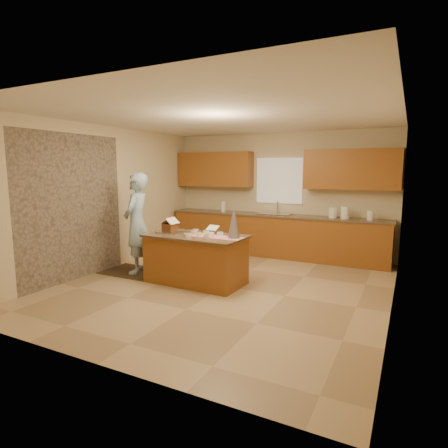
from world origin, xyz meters
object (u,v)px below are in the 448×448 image
at_px(boy, 137,223).
at_px(gingerbread_house, 170,226).
at_px(island_base, 196,260).
at_px(tinsel_tree, 234,223).

height_order(boy, gingerbread_house, boy).
bearing_deg(island_base, boy, -179.99).
bearing_deg(gingerbread_house, island_base, 3.48).
bearing_deg(boy, gingerbread_house, 68.15).
xyz_separation_m(island_base, gingerbread_house, (-0.49, -0.03, 0.54)).
distance_m(island_base, tinsel_tree, 0.97).
distance_m(tinsel_tree, boy, 1.96).
xyz_separation_m(boy, gingerbread_house, (0.77, -0.07, 0.01)).
bearing_deg(boy, tinsel_tree, 72.72).
height_order(tinsel_tree, boy, boy).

